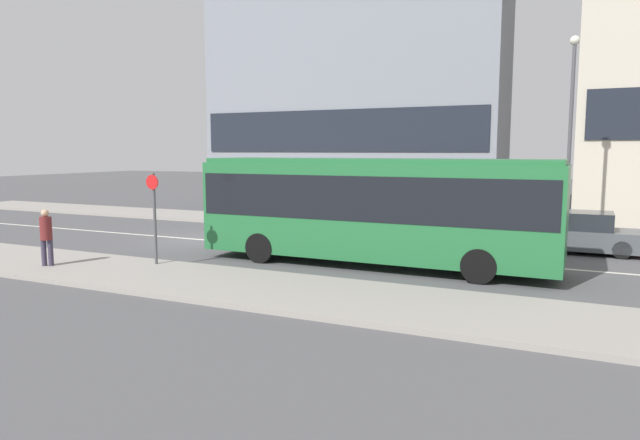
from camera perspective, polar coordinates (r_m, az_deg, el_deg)
name	(u,v)px	position (r m, az deg, el deg)	size (l,w,h in m)	color
ground_plane	(203,240)	(23.36, -11.65, -1.95)	(120.00, 120.00, 0.00)	#4F4F51
sidewalk_near	(77,267)	(18.81, -23.13, -4.32)	(44.00, 3.50, 0.13)	gray
sidewalk_far	(279,221)	(28.55, -4.14, -0.09)	(44.00, 3.50, 0.13)	gray
lane_centerline	(203,240)	(23.36, -11.65, -1.94)	(41.80, 0.16, 0.01)	silver
apartment_block_left_tower	(353,64)	(33.14, 3.33, 15.29)	(16.57, 5.01, 16.76)	gray
city_bus	(374,204)	(17.66, 5.38, 1.56)	(11.04, 2.56, 3.32)	#236B38
parked_car_0	(581,233)	(22.02, 24.62, -1.23)	(3.97, 1.84, 1.43)	#4C5156
pedestrian_near_stop	(46,234)	(18.83, -25.70, -1.26)	(0.34, 0.34, 1.70)	#383347
bus_stop_sign	(154,211)	(17.89, -16.24, 0.84)	(0.44, 0.12, 2.76)	#4C4C51
street_lamp	(571,119)	(23.94, 23.80, 9.25)	(0.36, 0.36, 7.70)	#4C4C51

